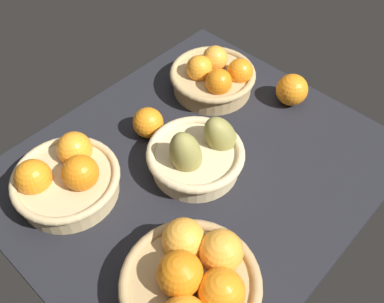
% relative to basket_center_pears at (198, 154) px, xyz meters
% --- Properties ---
extents(market_tray, '(0.84, 0.72, 0.03)m').
position_rel_basket_center_pears_xyz_m(market_tray, '(0.01, -0.00, -0.06)').
color(market_tray, black).
rests_on(market_tray, ground).
extents(basket_center_pears, '(0.24, 0.22, 0.15)m').
position_rel_basket_center_pears_xyz_m(basket_center_pears, '(0.00, 0.00, 0.00)').
color(basket_center_pears, '#D3BC8C').
rests_on(basket_center_pears, market_tray).
extents(basket_near_left, '(0.23, 0.23, 0.11)m').
position_rel_basket_center_pears_xyz_m(basket_near_left, '(-0.22, -0.15, 0.00)').
color(basket_near_left, tan).
rests_on(basket_near_left, market_tray).
extents(basket_near_right, '(0.23, 0.23, 0.11)m').
position_rel_basket_center_pears_xyz_m(basket_near_right, '(0.24, -0.16, 0.00)').
color(basket_near_right, tan).
rests_on(basket_near_right, market_tray).
extents(basket_far_right, '(0.26, 0.26, 0.12)m').
position_rel_basket_center_pears_xyz_m(basket_far_right, '(0.23, 0.20, 0.01)').
color(basket_far_right, tan).
rests_on(basket_far_right, market_tray).
extents(loose_orange_front_gap, '(0.08, 0.08, 0.08)m').
position_rel_basket_center_pears_xyz_m(loose_orange_front_gap, '(-0.32, 0.03, -0.00)').
color(loose_orange_front_gap, orange).
rests_on(loose_orange_front_gap, market_tray).
extents(loose_orange_back_gap, '(0.07, 0.07, 0.07)m').
position_rel_basket_center_pears_xyz_m(loose_orange_back_gap, '(0.01, -0.16, -0.01)').
color(loose_orange_back_gap, orange).
rests_on(loose_orange_back_gap, market_tray).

